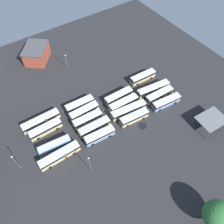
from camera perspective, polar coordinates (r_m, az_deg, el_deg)
ground_plane at (r=81.82m, az=-1.47°, el=-0.47°), size 120.05×120.05×0.00m
bus_row0_slot0 at (r=92.48m, az=7.76°, el=8.75°), size 11.05×3.06×3.37m
bus_row0_slot2 at (r=88.63m, az=10.36°, el=5.79°), size 13.59×4.20×3.37m
bus_row0_slot3 at (r=86.94m, az=11.82°, el=4.24°), size 11.46×2.88×3.37m
bus_row0_slot4 at (r=85.27m, az=13.52°, el=2.49°), size 11.41×3.72×3.37m
bus_row1_slot1 at (r=84.70m, az=1.65°, el=3.99°), size 11.29×2.74×3.37m
bus_row1_slot2 at (r=82.59m, az=2.88°, el=2.20°), size 11.54×3.00×3.37m
bus_row1_slot3 at (r=80.82m, az=4.18°, el=0.51°), size 13.59×4.12×3.37m
bus_row1_slot4 at (r=79.08m, az=5.57°, el=-1.33°), size 10.81×3.56×3.37m
bus_row2_slot0 at (r=83.03m, az=-8.16°, el=1.92°), size 10.78×3.03×3.37m
bus_row2_slot1 at (r=80.87m, az=-7.06°, el=0.18°), size 10.91×2.68×3.37m
bus_row2_slot2 at (r=78.69m, az=-6.22°, el=-1.82°), size 10.66×3.01×3.37m
bus_row2_slot3 at (r=76.67m, az=-4.51°, el=-3.79°), size 11.39×3.01×3.37m
bus_row2_slot4 at (r=74.80m, az=-3.17°, el=-5.94°), size 10.60×3.43×3.37m
bus_row3_slot0 at (r=81.61m, az=-17.46°, el=-2.13°), size 13.39×2.67×3.37m
bus_row3_slot1 at (r=79.24m, az=-16.46°, el=-4.13°), size 11.24×2.71×3.37m
bus_row3_slot3 at (r=75.05m, az=-14.25°, el=-8.28°), size 10.94×3.61×3.37m
bus_row3_slot4 at (r=73.11m, az=-13.06°, el=-10.61°), size 13.40×2.72×3.37m
depot_building at (r=105.29m, az=-18.49°, el=13.80°), size 14.47×14.82×6.51m
maintenance_shelter at (r=82.83m, az=23.88°, el=-1.69°), size 9.82×7.95×3.99m
lamp_post_near_entrance at (r=96.51m, az=-11.37°, el=12.32°), size 0.56×0.28×7.58m
lamp_post_far_corner at (r=73.20m, az=-23.08°, el=-11.51°), size 0.56×0.28×7.81m
lamp_post_mid_lot at (r=66.85m, az=-5.64°, el=-13.01°), size 0.56×0.28×9.13m
tree_east_edge at (r=66.66m, az=25.07°, el=-22.53°), size 7.52×7.52×9.72m
puddle_between_rows at (r=79.56m, az=7.64°, el=-3.44°), size 3.15×3.15×0.01m
puddle_front_lane at (r=91.96m, az=9.20°, el=6.59°), size 1.93×1.93×0.01m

